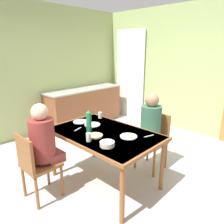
{
  "coord_description": "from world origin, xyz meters",
  "views": [
    {
      "loc": [
        2.03,
        -2.05,
        1.82
      ],
      "look_at": [
        0.16,
        -0.07,
        1.01
      ],
      "focal_mm": 33.97,
      "sensor_mm": 36.0,
      "label": 1
    }
  ],
  "objects_px": {
    "person_near_diner": "(43,138)",
    "serving_bowl_center": "(107,144)",
    "chair_far_diner": "(154,138)",
    "kitchen_counter": "(84,106)",
    "water_bottle_green_near": "(89,121)",
    "dining_table": "(104,137)",
    "chair_near_diner": "(35,163)",
    "person_far_diner": "(150,123)"
  },
  "relations": [
    {
      "from": "kitchen_counter",
      "to": "serving_bowl_center",
      "type": "distance_m",
      "value": 2.96
    },
    {
      "from": "person_near_diner",
      "to": "person_far_diner",
      "type": "bearing_deg",
      "value": 65.76
    },
    {
      "from": "water_bottle_green_near",
      "to": "chair_far_diner",
      "type": "bearing_deg",
      "value": 65.06
    },
    {
      "from": "chair_far_diner",
      "to": "person_near_diner",
      "type": "distance_m",
      "value": 1.66
    },
    {
      "from": "kitchen_counter",
      "to": "water_bottle_green_near",
      "type": "bearing_deg",
      "value": -37.69
    },
    {
      "from": "dining_table",
      "to": "water_bottle_green_near",
      "type": "xyz_separation_m",
      "value": [
        -0.17,
        -0.12,
        0.21
      ]
    },
    {
      "from": "dining_table",
      "to": "chair_near_diner",
      "type": "height_order",
      "value": "chair_near_diner"
    },
    {
      "from": "dining_table",
      "to": "person_far_diner",
      "type": "xyz_separation_m",
      "value": [
        0.27,
        0.69,
        0.1
      ]
    },
    {
      "from": "dining_table",
      "to": "water_bottle_green_near",
      "type": "relative_size",
      "value": 4.94
    },
    {
      "from": "dining_table",
      "to": "person_far_diner",
      "type": "height_order",
      "value": "person_far_diner"
    },
    {
      "from": "kitchen_counter",
      "to": "dining_table",
      "type": "distance_m",
      "value": 2.53
    },
    {
      "from": "chair_near_diner",
      "to": "water_bottle_green_near",
      "type": "relative_size",
      "value": 2.91
    },
    {
      "from": "person_near_diner",
      "to": "serving_bowl_center",
      "type": "distance_m",
      "value": 0.79
    },
    {
      "from": "water_bottle_green_near",
      "to": "chair_near_diner",
      "type": "bearing_deg",
      "value": -104.41
    },
    {
      "from": "dining_table",
      "to": "serving_bowl_center",
      "type": "height_order",
      "value": "serving_bowl_center"
    },
    {
      "from": "person_near_diner",
      "to": "serving_bowl_center",
      "type": "xyz_separation_m",
      "value": [
        0.68,
        0.42,
        0.0
      ]
    },
    {
      "from": "kitchen_counter",
      "to": "chair_far_diner",
      "type": "xyz_separation_m",
      "value": [
        2.38,
        -0.56,
        0.05
      ]
    },
    {
      "from": "serving_bowl_center",
      "to": "water_bottle_green_near",
      "type": "bearing_deg",
      "value": 162.73
    },
    {
      "from": "chair_near_diner",
      "to": "water_bottle_green_near",
      "type": "bearing_deg",
      "value": 75.59
    },
    {
      "from": "chair_near_diner",
      "to": "water_bottle_green_near",
      "type": "xyz_separation_m",
      "value": [
        0.18,
        0.71,
        0.4
      ]
    },
    {
      "from": "chair_far_diner",
      "to": "serving_bowl_center",
      "type": "height_order",
      "value": "chair_far_diner"
    },
    {
      "from": "chair_far_diner",
      "to": "person_near_diner",
      "type": "relative_size",
      "value": 1.13
    },
    {
      "from": "kitchen_counter",
      "to": "serving_bowl_center",
      "type": "relative_size",
      "value": 11.82
    },
    {
      "from": "chair_near_diner",
      "to": "person_near_diner",
      "type": "bearing_deg",
      "value": 90.0
    },
    {
      "from": "chair_far_diner",
      "to": "serving_bowl_center",
      "type": "relative_size",
      "value": 5.12
    },
    {
      "from": "kitchen_counter",
      "to": "chair_far_diner",
      "type": "bearing_deg",
      "value": -13.17
    },
    {
      "from": "kitchen_counter",
      "to": "serving_bowl_center",
      "type": "xyz_separation_m",
      "value": [
        2.43,
        -1.65,
        0.33
      ]
    },
    {
      "from": "chair_near_diner",
      "to": "chair_far_diner",
      "type": "xyz_separation_m",
      "value": [
        0.62,
        1.65,
        0.0
      ]
    },
    {
      "from": "dining_table",
      "to": "person_near_diner",
      "type": "relative_size",
      "value": 1.92
    },
    {
      "from": "kitchen_counter",
      "to": "chair_near_diner",
      "type": "distance_m",
      "value": 2.82
    },
    {
      "from": "chair_near_diner",
      "to": "serving_bowl_center",
      "type": "height_order",
      "value": "chair_near_diner"
    },
    {
      "from": "chair_far_diner",
      "to": "chair_near_diner",
      "type": "bearing_deg",
      "value": 69.41
    },
    {
      "from": "person_near_diner",
      "to": "serving_bowl_center",
      "type": "bearing_deg",
      "value": 31.77
    },
    {
      "from": "chair_far_diner",
      "to": "person_near_diner",
      "type": "height_order",
      "value": "person_near_diner"
    },
    {
      "from": "chair_near_diner",
      "to": "serving_bowl_center",
      "type": "relative_size",
      "value": 5.12
    },
    {
      "from": "dining_table",
      "to": "chair_near_diner",
      "type": "relative_size",
      "value": 1.7
    },
    {
      "from": "kitchen_counter",
      "to": "chair_far_diner",
      "type": "height_order",
      "value": "kitchen_counter"
    },
    {
      "from": "chair_far_diner",
      "to": "water_bottle_green_near",
      "type": "distance_m",
      "value": 1.11
    },
    {
      "from": "chair_far_diner",
      "to": "person_far_diner",
      "type": "xyz_separation_m",
      "value": [
        -0.0,
        -0.14,
        0.28
      ]
    },
    {
      "from": "person_near_diner",
      "to": "water_bottle_green_near",
      "type": "relative_size",
      "value": 2.57
    },
    {
      "from": "dining_table",
      "to": "person_near_diner",
      "type": "distance_m",
      "value": 0.78
    },
    {
      "from": "kitchen_counter",
      "to": "person_near_diner",
      "type": "xyz_separation_m",
      "value": [
        1.76,
        -2.07,
        0.33
      ]
    }
  ]
}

